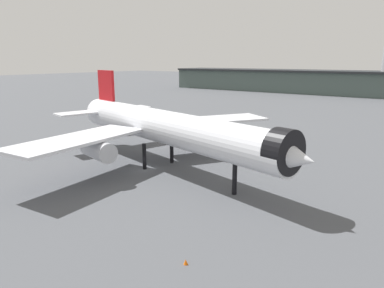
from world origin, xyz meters
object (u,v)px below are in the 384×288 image
service_truck_front (122,128)px  traffic_cone_wingtip (254,134)px  baggage_tug_wing (103,133)px  airliner_near_gate (165,128)px  traffic_cone_near_nose (186,262)px  baggage_cart_trailing (252,134)px

service_truck_front → traffic_cone_wingtip: bearing=44.9°
baggage_tug_wing → traffic_cone_wingtip: (33.10, 26.52, -0.61)m
baggage_tug_wing → traffic_cone_wingtip: baggage_tug_wing is taller
airliner_near_gate → traffic_cone_wingtip: (-0.76, 39.08, -7.83)m
baggage_tug_wing → traffic_cone_wingtip: size_ratio=4.63×
airliner_near_gate → traffic_cone_near_nose: size_ratio=108.49×
service_truck_front → traffic_cone_wingtip: size_ratio=8.12×
baggage_cart_trailing → traffic_cone_wingtip: (-0.96, 3.15, -0.61)m
service_truck_front → baggage_cart_trailing: bearing=40.0°
traffic_cone_wingtip → airliner_near_gate: bearing=-88.9°
baggage_tug_wing → baggage_cart_trailing: 41.31m
baggage_tug_wing → traffic_cone_near_nose: 69.21m
baggage_cart_trailing → traffic_cone_near_nose: bearing=161.7°
service_truck_front → traffic_cone_wingtip: (32.06, 20.48, -1.23)m
airliner_near_gate → traffic_cone_near_nose: bearing=-33.0°
airliner_near_gate → baggage_cart_trailing: 36.65m
traffic_cone_wingtip → traffic_cone_near_nose: bearing=-68.6°
traffic_cone_near_nose → traffic_cone_wingtip: traffic_cone_wingtip is taller
traffic_cone_near_nose → service_truck_front: bearing=142.7°
baggage_cart_trailing → baggage_tug_wing: bearing=84.5°
baggage_tug_wing → traffic_cone_near_nose: bearing=-128.6°
service_truck_front → traffic_cone_near_nose: service_truck_front is taller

